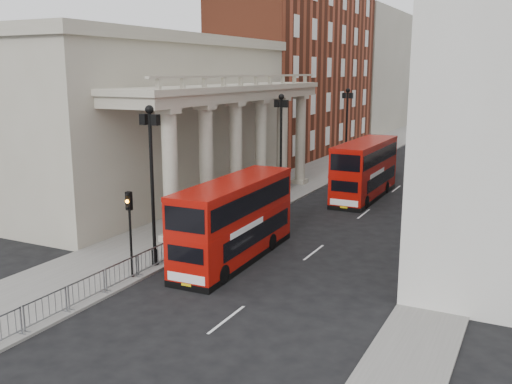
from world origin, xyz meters
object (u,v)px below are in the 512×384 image
pedestrian_a (206,205)px  pedestrian_c (266,189)px  lamp_post_south (152,175)px  pedestrian_b (218,194)px  bus_far (365,168)px  monument_column (483,37)px  lamp_post_north (347,124)px  traffic_light (130,218)px  bus_near (235,219)px  lamp_post_mid (281,141)px

pedestrian_a → pedestrian_c: (1.29, 6.93, -0.05)m
lamp_post_south → pedestrian_b: (-4.24, 13.71, -4.02)m
bus_far → monument_column: bearing=88.6°
monument_column → lamp_post_north: bearing=-96.7°
traffic_light → pedestrian_c: 18.92m
bus_near → pedestrian_c: (-4.75, 13.77, -1.35)m
lamp_post_south → monument_column: bearing=85.7°
bus_near → bus_far: 18.49m
pedestrian_b → traffic_light: bearing=95.7°
monument_column → pedestrian_b: size_ratio=34.98×
lamp_post_north → pedestrian_a: size_ratio=4.75×
lamp_post_south → lamp_post_north: size_ratio=1.00×
lamp_post_north → bus_near: (3.20, -29.07, -2.62)m
lamp_post_south → pedestrian_a: (-2.84, 9.77, -3.92)m
bus_far → bus_near: bearing=-95.9°
lamp_post_south → pedestrian_b: lamp_post_south is taller
pedestrian_a → bus_near: bearing=-40.5°
lamp_post_mid → lamp_post_north: size_ratio=1.00×
pedestrian_b → bus_near: bearing=114.9°
lamp_post_north → bus_near: 29.36m
lamp_post_north → lamp_post_south: bearing=-90.0°
monument_column → pedestrian_a: size_ratio=30.95×
monument_column → lamp_post_south: 88.94m
monument_column → pedestrian_a: (-9.44, -78.23, -14.99)m
lamp_post_south → bus_far: (5.07, 21.33, -2.51)m
monument_column → lamp_post_south: size_ratio=6.51×
traffic_light → lamp_post_north: bearing=90.2°
pedestrian_a → lamp_post_mid: bearing=73.6°
lamp_post_mid → pedestrian_a: size_ratio=4.75×
traffic_light → pedestrian_c: (-1.65, 18.72, -2.16)m
bus_far → pedestrian_a: (-7.91, -11.56, -1.41)m
bus_near → bus_far: (1.87, 18.40, 0.11)m
bus_near → lamp_post_north: bearing=94.4°
lamp_post_mid → bus_near: bearing=-76.2°
bus_far → pedestrian_b: bearing=-140.8°
monument_column → pedestrian_c: size_ratio=32.89×
traffic_light → bus_near: traffic_light is taller
bus_near → pedestrian_a: bearing=129.6°
lamp_post_south → pedestrian_c: size_ratio=5.05×
monument_column → traffic_light: monument_column is taller
traffic_light → pedestrian_a: (-2.94, 11.79, -2.11)m
pedestrian_a → pedestrian_b: size_ratio=1.13×
lamp_post_north → pedestrian_a: (-2.84, -22.23, -3.92)m
lamp_post_mid → traffic_light: size_ratio=1.93×
lamp_post_south → bus_far: bearing=76.6°
lamp_post_north → traffic_light: bearing=-89.8°
lamp_post_south → lamp_post_north: 32.00m
pedestrian_b → monument_column: bearing=-108.0°
pedestrian_a → pedestrian_c: bearing=87.5°
monument_column → bus_near: 86.23m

